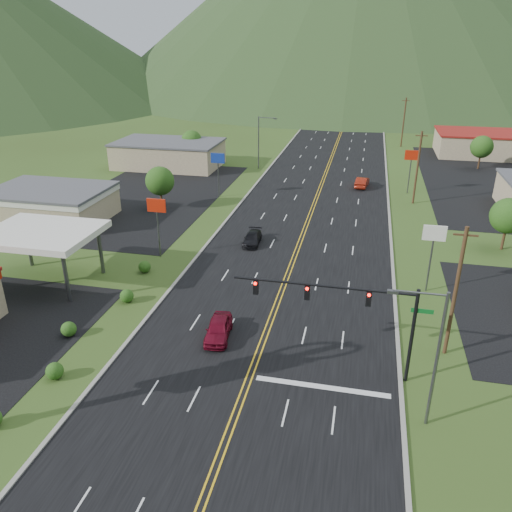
% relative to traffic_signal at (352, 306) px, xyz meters
% --- Properties ---
extents(curb_west, '(0.30, 460.00, 0.14)m').
position_rel_traffic_signal_xyz_m(curb_west, '(-16.63, -14.00, -5.33)').
color(curb_west, gray).
rests_on(curb_west, ground).
extents(traffic_signal, '(13.10, 0.43, 7.00)m').
position_rel_traffic_signal_xyz_m(traffic_signal, '(0.00, 0.00, 0.00)').
color(traffic_signal, black).
rests_on(traffic_signal, ground).
extents(streetlight_east, '(3.28, 0.25, 9.00)m').
position_rel_traffic_signal_xyz_m(streetlight_east, '(4.70, -4.00, -0.15)').
color(streetlight_east, '#59595E').
rests_on(streetlight_east, ground).
extents(streetlight_west, '(3.28, 0.25, 9.00)m').
position_rel_traffic_signal_xyz_m(streetlight_west, '(-18.16, 56.00, -0.15)').
color(streetlight_west, '#59595E').
rests_on(streetlight_west, ground).
extents(gas_canopy, '(10.00, 8.00, 5.30)m').
position_rel_traffic_signal_xyz_m(gas_canopy, '(-28.48, 8.00, -0.46)').
color(gas_canopy, white).
rests_on(gas_canopy, ground).
extents(building_west_mid, '(14.40, 10.40, 4.10)m').
position_rel_traffic_signal_xyz_m(building_west_mid, '(-38.48, 24.00, -3.06)').
color(building_west_mid, '#C6AE89').
rests_on(building_west_mid, ground).
extents(building_west_far, '(18.40, 11.40, 4.50)m').
position_rel_traffic_signal_xyz_m(building_west_far, '(-34.48, 54.00, -3.07)').
color(building_west_far, '#C6AE89').
rests_on(building_west_far, ground).
extents(building_east_far, '(16.40, 12.40, 4.50)m').
position_rel_traffic_signal_xyz_m(building_east_far, '(21.52, 76.00, -3.07)').
color(building_east_far, '#C6AE89').
rests_on(building_east_far, ground).
extents(pole_sign_west_a, '(2.00, 0.18, 6.40)m').
position_rel_traffic_signal_xyz_m(pole_sign_west_a, '(-20.48, 16.00, -0.28)').
color(pole_sign_west_a, '#59595E').
rests_on(pole_sign_west_a, ground).
extents(pole_sign_west_b, '(2.00, 0.18, 6.40)m').
position_rel_traffic_signal_xyz_m(pole_sign_west_b, '(-20.48, 38.00, -0.28)').
color(pole_sign_west_b, '#59595E').
rests_on(pole_sign_west_b, ground).
extents(pole_sign_east_a, '(2.00, 0.18, 6.40)m').
position_rel_traffic_signal_xyz_m(pole_sign_east_a, '(6.52, 14.00, -0.28)').
color(pole_sign_east_a, '#59595E').
rests_on(pole_sign_east_a, ground).
extents(pole_sign_east_b, '(2.00, 0.18, 6.40)m').
position_rel_traffic_signal_xyz_m(pole_sign_east_b, '(6.52, 46.00, -0.28)').
color(pole_sign_east_b, '#59595E').
rests_on(pole_sign_east_b, ground).
extents(tree_west_a, '(3.84, 3.84, 5.82)m').
position_rel_traffic_signal_xyz_m(tree_west_a, '(-26.48, 31.00, -1.44)').
color(tree_west_a, '#382314').
rests_on(tree_west_a, ground).
extents(tree_west_b, '(3.84, 3.84, 5.82)m').
position_rel_traffic_signal_xyz_m(tree_west_b, '(-31.48, 58.00, -1.44)').
color(tree_west_b, '#382314').
rests_on(tree_west_b, ground).
extents(tree_east_a, '(3.84, 3.84, 5.82)m').
position_rel_traffic_signal_xyz_m(tree_east_a, '(15.52, 26.00, -1.44)').
color(tree_east_a, '#382314').
rests_on(tree_east_a, ground).
extents(tree_east_b, '(3.84, 3.84, 5.82)m').
position_rel_traffic_signal_xyz_m(tree_east_b, '(19.52, 64.00, -1.44)').
color(tree_east_b, '#382314').
rests_on(tree_east_b, ground).
extents(utility_pole_a, '(1.60, 0.28, 10.00)m').
position_rel_traffic_signal_xyz_m(utility_pole_a, '(7.02, 4.00, -0.20)').
color(utility_pole_a, '#382314').
rests_on(utility_pole_a, ground).
extents(utility_pole_b, '(1.60, 0.28, 10.00)m').
position_rel_traffic_signal_xyz_m(utility_pole_b, '(7.02, 41.00, -0.20)').
color(utility_pole_b, '#382314').
rests_on(utility_pole_b, ground).
extents(utility_pole_c, '(1.60, 0.28, 10.00)m').
position_rel_traffic_signal_xyz_m(utility_pole_c, '(7.02, 81.00, -0.20)').
color(utility_pole_c, '#382314').
rests_on(utility_pole_c, ground).
extents(utility_pole_d, '(1.60, 0.28, 10.00)m').
position_rel_traffic_signal_xyz_m(utility_pole_d, '(7.02, 121.00, -0.20)').
color(utility_pole_d, '#382314').
rests_on(utility_pole_d, ground).
extents(car_red_near, '(2.31, 4.65, 1.52)m').
position_rel_traffic_signal_xyz_m(car_red_near, '(-9.96, 2.30, -4.57)').
color(car_red_near, maroon).
rests_on(car_red_near, ground).
extents(car_dark_mid, '(1.97, 4.42, 1.26)m').
position_rel_traffic_signal_xyz_m(car_dark_mid, '(-11.68, 21.54, -4.70)').
color(car_dark_mid, black).
rests_on(car_dark_mid, ground).
extents(car_red_far, '(2.23, 4.88, 1.55)m').
position_rel_traffic_signal_xyz_m(car_red_far, '(-0.23, 47.70, -4.55)').
color(car_red_far, maroon).
rests_on(car_red_far, ground).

